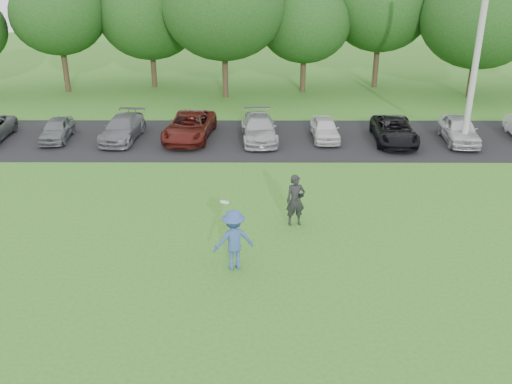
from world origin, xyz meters
TOP-DOWN VIEW (x-y plane):
  - ground at (0.00, 0.00)m, footprint 100.00×100.00m
  - parking_lot at (0.00, 13.00)m, footprint 32.00×6.50m
  - utility_pole at (9.85, 11.62)m, footprint 0.28×0.28m
  - frisbee_player at (-0.66, 0.76)m, footprint 1.38×1.04m
  - camera_bystander at (1.36, 3.67)m, footprint 0.74×0.56m
  - parked_cars at (-0.63, 12.87)m, footprint 28.37×4.99m
  - tree_row at (1.51, 22.76)m, footprint 42.39×9.85m

SIDE VIEW (x-z plane):
  - ground at x=0.00m, z-range 0.00..0.00m
  - parking_lot at x=0.00m, z-range 0.00..0.03m
  - parked_cars at x=-0.63m, z-range -0.02..1.24m
  - camera_bystander at x=1.36m, z-range 0.00..1.83m
  - frisbee_player at x=-0.66m, z-range -0.17..2.07m
  - utility_pole at x=9.85m, z-range 0.00..9.28m
  - tree_row at x=1.51m, z-range 0.59..9.23m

